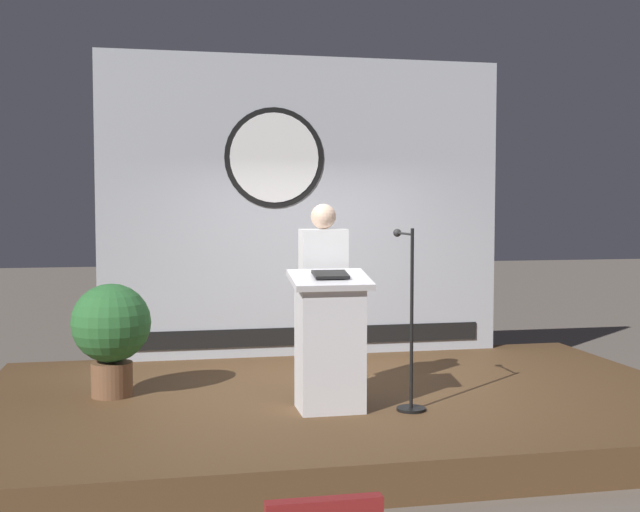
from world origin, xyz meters
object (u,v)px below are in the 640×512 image
at_px(podium, 330,342).
at_px(potted_plant, 111,329).
at_px(microphone_stand, 409,345).
at_px(speaker_person, 323,298).

bearing_deg(podium, potted_plant, 154.36).
bearing_deg(potted_plant, microphone_stand, -21.29).
bearing_deg(speaker_person, podium, -95.46).
relative_size(podium, speaker_person, 0.68).
height_order(microphone_stand, potted_plant, microphone_stand).
relative_size(speaker_person, potted_plant, 1.70).
distance_m(speaker_person, potted_plant, 1.88).
bearing_deg(speaker_person, microphone_stand, -43.51).
bearing_deg(potted_plant, speaker_person, -11.57).
bearing_deg(microphone_stand, speaker_person, 136.49).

